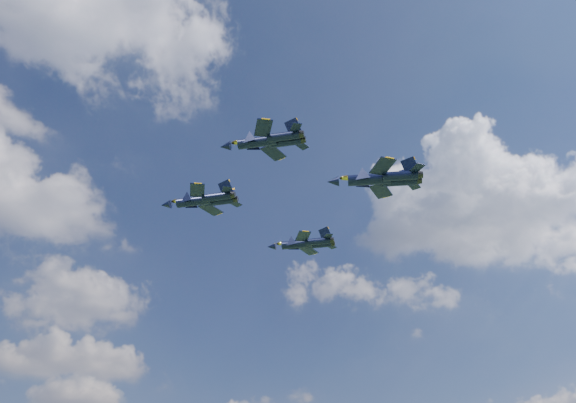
% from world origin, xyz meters
% --- Properties ---
extents(jet_lead, '(14.33, 13.68, 3.81)m').
position_xyz_m(jet_lead, '(-18.73, 12.21, 57.38)').
color(jet_lead, black).
extents(jet_left, '(13.48, 12.65, 3.56)m').
position_xyz_m(jet_left, '(-16.58, -10.07, 57.67)').
color(jet_left, black).
extents(jet_right, '(14.17, 13.11, 3.72)m').
position_xyz_m(jet_right, '(7.28, 18.16, 57.13)').
color(jet_right, black).
extents(jet_slot, '(17.29, 14.20, 4.34)m').
position_xyz_m(jet_slot, '(6.98, -8.34, 58.95)').
color(jet_slot, black).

